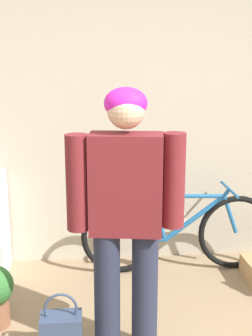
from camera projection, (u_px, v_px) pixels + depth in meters
name	position (u px, v px, depth m)	size (l,w,h in m)	color
wall_back	(120.00, 116.00, 4.04)	(8.00, 0.07, 2.60)	#B7AD99
person	(126.00, 207.00, 2.75)	(0.69, 0.27, 1.65)	#23283D
bicycle	(179.00, 232.00, 3.97)	(1.66, 0.46, 0.73)	black
handbag	(62.00, 334.00, 2.88)	(0.26, 0.17, 0.42)	#334260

